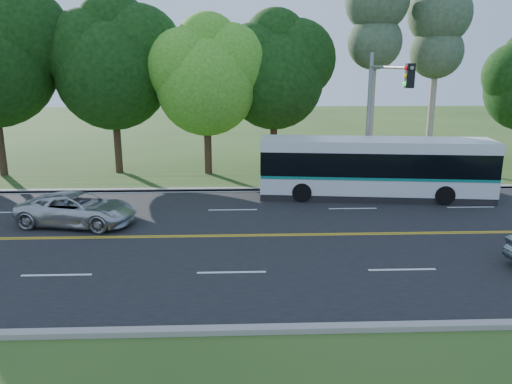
{
  "coord_description": "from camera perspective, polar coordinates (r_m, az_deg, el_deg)",
  "views": [
    {
      "loc": [
        -0.3,
        -18.24,
        6.46
      ],
      "look_at": [
        0.49,
        2.0,
        1.23
      ],
      "focal_mm": 35.0,
      "sensor_mm": 36.0,
      "label": 1
    }
  ],
  "objects": [
    {
      "name": "ground",
      "position": [
        19.36,
        -1.24,
        -5.04
      ],
      "size": [
        120.0,
        120.0,
        0.0
      ],
      "primitive_type": "plane",
      "color": "#284617",
      "rests_on": "ground"
    },
    {
      "name": "road",
      "position": [
        19.35,
        -1.24,
        -5.01
      ],
      "size": [
        60.0,
        14.0,
        0.02
      ],
      "primitive_type": "cube",
      "color": "black",
      "rests_on": "ground"
    },
    {
      "name": "curb_north",
      "position": [
        26.19,
        -1.52,
        0.35
      ],
      "size": [
        60.0,
        0.3,
        0.15
      ],
      "primitive_type": "cube",
      "color": "gray",
      "rests_on": "ground"
    },
    {
      "name": "curb_south",
      "position": [
        12.8,
        -0.64,
        -15.45
      ],
      "size": [
        60.0,
        0.3,
        0.15
      ],
      "primitive_type": "cube",
      "color": "gray",
      "rests_on": "ground"
    },
    {
      "name": "grass_verge",
      "position": [
        27.99,
        -1.57,
        1.22
      ],
      "size": [
        60.0,
        4.0,
        0.1
      ],
      "primitive_type": "cube",
      "color": "#284617",
      "rests_on": "ground"
    },
    {
      "name": "lane_markings",
      "position": [
        19.35,
        -1.52,
        -4.98
      ],
      "size": [
        57.6,
        13.82,
        0.0
      ],
      "color": "gold",
      "rests_on": "road"
    },
    {
      "name": "tree_row",
      "position": [
        30.76,
        -11.71,
        14.68
      ],
      "size": [
        44.7,
        9.1,
        13.84
      ],
      "color": "#311F16",
      "rests_on": "ground"
    },
    {
      "name": "bougainvillea_hedge",
      "position": [
        28.03,
        13.3,
        2.25
      ],
      "size": [
        9.5,
        2.25,
        1.5
      ],
      "color": "#A40D25",
      "rests_on": "ground"
    },
    {
      "name": "traffic_signal",
      "position": [
        24.67,
        13.96,
        9.89
      ],
      "size": [
        0.42,
        6.1,
        7.0
      ],
      "color": "gray",
      "rests_on": "ground"
    },
    {
      "name": "transit_bus",
      "position": [
        25.11,
        13.4,
        2.58
      ],
      "size": [
        11.32,
        3.73,
        2.91
      ],
      "rotation": [
        0.0,
        0.0,
        -0.12
      ],
      "color": "silver",
      "rests_on": "road"
    },
    {
      "name": "suv",
      "position": [
        21.71,
        -19.73,
        -1.85
      ],
      "size": [
        5.08,
        3.06,
        1.32
      ],
      "primitive_type": "imported",
      "rotation": [
        0.0,
        0.0,
        1.38
      ],
      "color": "#BCBDC0",
      "rests_on": "road"
    }
  ]
}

